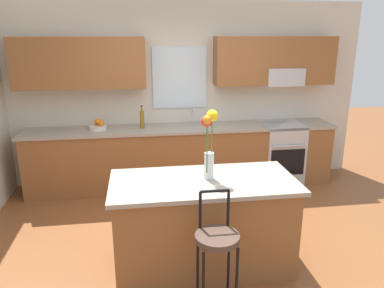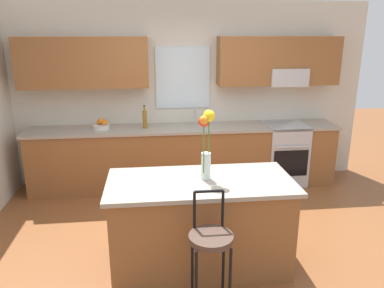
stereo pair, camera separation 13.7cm
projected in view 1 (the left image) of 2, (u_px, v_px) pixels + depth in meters
name	position (u px, v px, depth m)	size (l,w,h in m)	color
ground_plane	(201.00, 244.00, 4.13)	(14.00, 14.00, 0.00)	brown
back_wall_assembly	(182.00, 84.00, 5.57)	(5.60, 0.50, 2.70)	beige
counter_run	(183.00, 156.00, 5.60)	(4.56, 0.64, 0.92)	brown
sink_faucet	(192.00, 115.00, 5.59)	(0.02, 0.13, 0.23)	#B7BABC
oven_range	(280.00, 152.00, 5.79)	(0.60, 0.64, 0.92)	#B7BABC
kitchen_island	(203.00, 223.00, 3.64)	(1.76, 0.83, 0.92)	brown
bar_stool_near	(217.00, 243.00, 2.99)	(0.36, 0.36, 1.04)	black
flower_vase	(209.00, 139.00, 3.42)	(0.15, 0.16, 0.67)	silver
fruit_bowl_oranges	(98.00, 126.00, 5.29)	(0.24, 0.24, 0.16)	silver
bottle_olive_oil	(142.00, 119.00, 5.35)	(0.06, 0.06, 0.33)	olive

